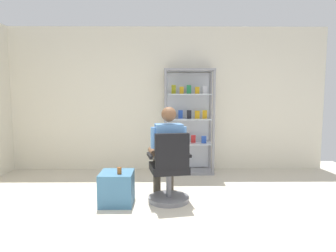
% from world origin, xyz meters
% --- Properties ---
extents(ground_plane, '(7.20, 7.20, 0.00)m').
position_xyz_m(ground_plane, '(0.00, 0.00, 0.00)').
color(ground_plane, beige).
extents(back_wall, '(6.00, 0.10, 2.70)m').
position_xyz_m(back_wall, '(0.00, 3.00, 1.35)').
color(back_wall, silver).
rests_on(back_wall, ground).
extents(display_cabinet_main, '(0.90, 0.45, 1.90)m').
position_xyz_m(display_cabinet_main, '(0.40, 2.76, 0.97)').
color(display_cabinet_main, gray).
rests_on(display_cabinet_main, ground).
extents(office_chair, '(0.61, 0.57, 0.96)m').
position_xyz_m(office_chair, '(0.03, 1.16, 0.39)').
color(office_chair, slate).
rests_on(office_chair, ground).
extents(seated_shopkeeper, '(0.54, 0.61, 1.29)m').
position_xyz_m(seated_shopkeeper, '(-0.00, 1.32, 0.71)').
color(seated_shopkeeper, '#3F382D').
rests_on(seated_shopkeeper, ground).
extents(storage_crate, '(0.43, 0.44, 0.43)m').
position_xyz_m(storage_crate, '(-0.68, 1.11, 0.21)').
color(storage_crate, teal).
rests_on(storage_crate, ground).
extents(tea_glass, '(0.06, 0.06, 0.09)m').
position_xyz_m(tea_glass, '(-0.63, 1.03, 0.47)').
color(tea_glass, brown).
rests_on(tea_glass, storage_crate).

